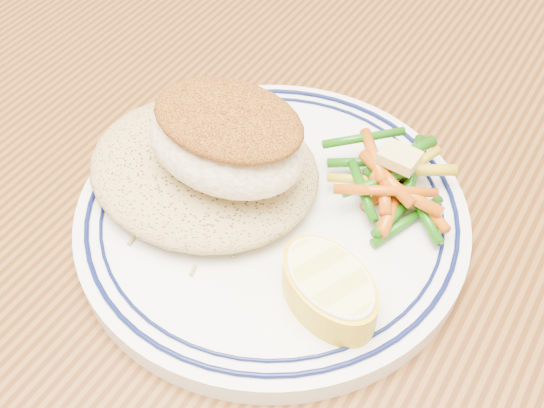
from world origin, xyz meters
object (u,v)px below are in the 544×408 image
(rice_pilaf, at_px, (203,164))
(lemon_wedge, at_px, (329,288))
(fish_fillet, at_px, (227,138))
(vegetable_pile, at_px, (394,182))
(dining_table, at_px, (224,288))
(plate, at_px, (272,215))

(rice_pilaf, bearing_deg, lemon_wedge, -19.85)
(fish_fillet, distance_m, lemon_wedge, 0.11)
(fish_fillet, height_order, vegetable_pile, fish_fillet)
(dining_table, bearing_deg, rice_pilaf, 161.92)
(vegetable_pile, bearing_deg, rice_pilaf, -155.20)
(fish_fillet, bearing_deg, rice_pilaf, 177.20)
(rice_pilaf, distance_m, fish_fillet, 0.04)
(plate, height_order, rice_pilaf, rice_pilaf)
(plate, xyz_separation_m, fish_fillet, (-0.03, -0.00, 0.05))
(rice_pilaf, height_order, fish_fillet, fish_fillet)
(lemon_wedge, bearing_deg, plate, 145.99)
(dining_table, xyz_separation_m, rice_pilaf, (-0.01, 0.00, 0.13))
(plate, bearing_deg, rice_pilaf, -178.43)
(dining_table, relative_size, plate, 6.13)
(plate, relative_size, vegetable_pile, 2.54)
(fish_fillet, xyz_separation_m, lemon_wedge, (0.09, -0.04, -0.03))
(vegetable_pile, height_order, lemon_wedge, same)
(fish_fillet, relative_size, vegetable_pile, 1.04)
(dining_table, bearing_deg, lemon_wedge, -20.02)
(plate, height_order, vegetable_pile, vegetable_pile)
(lemon_wedge, bearing_deg, vegetable_pile, 92.36)
(plate, bearing_deg, fish_fillet, -175.41)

